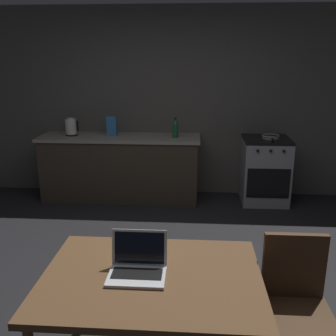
{
  "coord_description": "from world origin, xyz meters",
  "views": [
    {
      "loc": [
        0.36,
        -2.85,
        1.9
      ],
      "look_at": [
        0.11,
        0.87,
        0.82
      ],
      "focal_mm": 41.0,
      "sensor_mm": 36.0,
      "label": 1
    }
  ],
  "objects": [
    {
      "name": "chair",
      "position": [
        0.99,
        -0.81,
        0.51
      ],
      "size": [
        0.4,
        0.4,
        0.89
      ],
      "rotation": [
        0.0,
        0.0,
        0.07
      ],
      "color": "#4C331E",
      "rests_on": "ground_plane"
    },
    {
      "name": "cereal_box",
      "position": [
        -0.75,
        2.2,
        1.01
      ],
      "size": [
        0.13,
        0.05,
        0.26
      ],
      "color": "#3372B2",
      "rests_on": "kitchen_counter"
    },
    {
      "name": "ground_plane",
      "position": [
        0.0,
        0.0,
        0.0
      ],
      "size": [
        12.0,
        12.0,
        0.0
      ],
      "primitive_type": "plane",
      "color": "black"
    },
    {
      "name": "dining_table",
      "position": [
        0.14,
        -0.96,
        0.66
      ],
      "size": [
        1.24,
        0.9,
        0.72
      ],
      "color": "brown",
      "rests_on": "ground_plane"
    },
    {
      "name": "kitchen_counter",
      "position": [
        -0.64,
        2.18,
        0.44
      ],
      "size": [
        2.16,
        0.64,
        0.88
      ],
      "color": "#382D23",
      "rests_on": "ground_plane"
    },
    {
      "name": "frying_pan",
      "position": [
        1.36,
        2.15,
        0.9
      ],
      "size": [
        0.23,
        0.4,
        0.05
      ],
      "color": "gray",
      "rests_on": "stove_oven"
    },
    {
      "name": "stove_oven",
      "position": [
        1.32,
        2.17,
        0.44
      ],
      "size": [
        0.6,
        0.62,
        0.88
      ],
      "color": "gray",
      "rests_on": "ground_plane"
    },
    {
      "name": "bottle",
      "position": [
        0.12,
        2.13,
        1.0
      ],
      "size": [
        0.07,
        0.07,
        0.26
      ],
      "color": "#19592D",
      "rests_on": "kitchen_counter"
    },
    {
      "name": "laptop",
      "position": [
        0.06,
        -0.95,
        0.77
      ],
      "size": [
        0.32,
        0.26,
        0.23
      ],
      "rotation": [
        0.0,
        0.0,
        0.14
      ],
      "color": "silver",
      "rests_on": "dining_table"
    },
    {
      "name": "electric_kettle",
      "position": [
        -1.3,
        2.18,
        0.99
      ],
      "size": [
        0.18,
        0.16,
        0.24
      ],
      "color": "black",
      "rests_on": "kitchen_counter"
    },
    {
      "name": "back_wall",
      "position": [
        0.3,
        2.53,
        1.29
      ],
      "size": [
        6.4,
        0.1,
        2.57
      ],
      "primitive_type": "cube",
      "color": "#514E4A",
      "rests_on": "ground_plane"
    }
  ]
}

